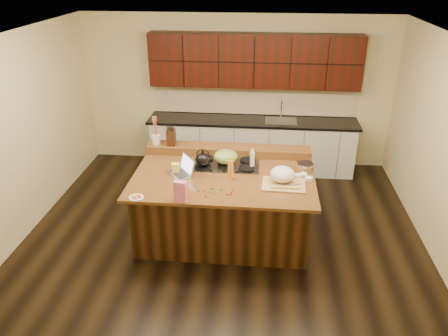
# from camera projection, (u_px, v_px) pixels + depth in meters

# --- Properties ---
(room) EXTENTS (5.52, 5.02, 2.72)m
(room) POSITION_uv_depth(u_px,v_px,m) (224.00, 145.00, 5.61)
(room) COLOR black
(room) RESTS_ON ground
(island) EXTENTS (2.40, 1.60, 0.92)m
(island) POSITION_uv_depth(u_px,v_px,m) (224.00, 205.00, 6.00)
(island) COLOR black
(island) RESTS_ON ground
(back_ledge) EXTENTS (2.40, 0.30, 0.12)m
(back_ledge) POSITION_uv_depth(u_px,v_px,m) (228.00, 150.00, 6.40)
(back_ledge) COLOR black
(back_ledge) RESTS_ON island
(cooktop) EXTENTS (0.92, 0.52, 0.05)m
(cooktop) POSITION_uv_depth(u_px,v_px,m) (226.00, 164.00, 6.06)
(cooktop) COLOR gray
(cooktop) RESTS_ON island
(back_counter) EXTENTS (3.70, 0.66, 2.40)m
(back_counter) POSITION_uv_depth(u_px,v_px,m) (253.00, 117.00, 7.74)
(back_counter) COLOR silver
(back_counter) RESTS_ON ground
(kettle) EXTENTS (0.24, 0.24, 0.18)m
(kettle) POSITION_uv_depth(u_px,v_px,m) (203.00, 159.00, 5.92)
(kettle) COLOR black
(kettle) RESTS_ON cooktop
(green_bowl) EXTENTS (0.37, 0.37, 0.18)m
(green_bowl) POSITION_uv_depth(u_px,v_px,m) (226.00, 157.00, 6.01)
(green_bowl) COLOR olive
(green_bowl) RESTS_ON cooktop
(laptop) EXTENTS (0.42, 0.44, 0.24)m
(laptop) POSITION_uv_depth(u_px,v_px,m) (183.00, 170.00, 5.80)
(laptop) COLOR #B7B7BC
(laptop) RESTS_ON island
(oil_bottle) EXTENTS (0.08, 0.08, 0.27)m
(oil_bottle) POSITION_uv_depth(u_px,v_px,m) (231.00, 170.00, 5.62)
(oil_bottle) COLOR orange
(oil_bottle) RESTS_ON island
(vinegar_bottle) EXTENTS (0.08, 0.08, 0.25)m
(vinegar_bottle) POSITION_uv_depth(u_px,v_px,m) (252.00, 161.00, 5.92)
(vinegar_bottle) COLOR silver
(vinegar_bottle) RESTS_ON island
(wooden_tray) EXTENTS (0.56, 0.44, 0.22)m
(wooden_tray) POSITION_uv_depth(u_px,v_px,m) (283.00, 177.00, 5.54)
(wooden_tray) COLOR tan
(wooden_tray) RESTS_ON island
(ramekin_a) EXTENTS (0.12, 0.12, 0.04)m
(ramekin_a) POSITION_uv_depth(u_px,v_px,m) (303.00, 175.00, 5.75)
(ramekin_a) COLOR white
(ramekin_a) RESTS_ON island
(ramekin_b) EXTENTS (0.12, 0.12, 0.04)m
(ramekin_b) POSITION_uv_depth(u_px,v_px,m) (298.00, 176.00, 5.72)
(ramekin_b) COLOR white
(ramekin_b) RESTS_ON island
(ramekin_c) EXTENTS (0.10, 0.10, 0.04)m
(ramekin_c) POSITION_uv_depth(u_px,v_px,m) (309.00, 179.00, 5.65)
(ramekin_c) COLOR white
(ramekin_c) RESTS_ON island
(strainer_bowl) EXTENTS (0.27, 0.27, 0.09)m
(strainer_bowl) POSITION_uv_depth(u_px,v_px,m) (305.00, 167.00, 5.91)
(strainer_bowl) COLOR #996B3F
(strainer_bowl) RESTS_ON island
(kitchen_timer) EXTENTS (0.08, 0.08, 0.07)m
(kitchen_timer) POSITION_uv_depth(u_px,v_px,m) (281.00, 187.00, 5.43)
(kitchen_timer) COLOR silver
(kitchen_timer) RESTS_ON island
(pink_bag) EXTENTS (0.15, 0.09, 0.26)m
(pink_bag) POSITION_uv_depth(u_px,v_px,m) (180.00, 191.00, 5.12)
(pink_bag) COLOR pink
(pink_bag) RESTS_ON island
(candy_plate) EXTENTS (0.18, 0.18, 0.01)m
(candy_plate) POSITION_uv_depth(u_px,v_px,m) (136.00, 197.00, 5.25)
(candy_plate) COLOR white
(candy_plate) RESTS_ON island
(package_box) EXTENTS (0.11, 0.09, 0.14)m
(package_box) POSITION_uv_depth(u_px,v_px,m) (176.00, 168.00, 5.82)
(package_box) COLOR #EAE152
(package_box) RESTS_ON island
(utensil_crock) EXTENTS (0.13, 0.13, 0.14)m
(utensil_crock) POSITION_uv_depth(u_px,v_px,m) (156.00, 139.00, 6.44)
(utensil_crock) COLOR white
(utensil_crock) RESTS_ON back_ledge
(knife_block) EXTENTS (0.13, 0.20, 0.23)m
(knife_block) POSITION_uv_depth(u_px,v_px,m) (171.00, 137.00, 6.40)
(knife_block) COLOR black
(knife_block) RESTS_ON back_ledge
(gumdrop_0) EXTENTS (0.02, 0.02, 0.02)m
(gumdrop_0) POSITION_uv_depth(u_px,v_px,m) (204.00, 191.00, 5.38)
(gumdrop_0) COLOR red
(gumdrop_0) RESTS_ON island
(gumdrop_1) EXTENTS (0.02, 0.02, 0.02)m
(gumdrop_1) POSITION_uv_depth(u_px,v_px,m) (211.00, 188.00, 5.46)
(gumdrop_1) COLOR #198C26
(gumdrop_1) RESTS_ON island
(gumdrop_2) EXTENTS (0.02, 0.02, 0.02)m
(gumdrop_2) POSITION_uv_depth(u_px,v_px,m) (231.00, 194.00, 5.30)
(gumdrop_2) COLOR red
(gumdrop_2) RESTS_ON island
(gumdrop_3) EXTENTS (0.02, 0.02, 0.02)m
(gumdrop_3) POSITION_uv_depth(u_px,v_px,m) (213.00, 189.00, 5.44)
(gumdrop_3) COLOR #198C26
(gumdrop_3) RESTS_ON island
(gumdrop_4) EXTENTS (0.02, 0.02, 0.02)m
(gumdrop_4) POSITION_uv_depth(u_px,v_px,m) (232.00, 189.00, 5.42)
(gumdrop_4) COLOR red
(gumdrop_4) RESTS_ON island
(gumdrop_5) EXTENTS (0.02, 0.02, 0.02)m
(gumdrop_5) POSITION_uv_depth(u_px,v_px,m) (210.00, 192.00, 5.37)
(gumdrop_5) COLOR #198C26
(gumdrop_5) RESTS_ON island
(gumdrop_6) EXTENTS (0.02, 0.02, 0.02)m
(gumdrop_6) POSITION_uv_depth(u_px,v_px,m) (206.00, 197.00, 5.26)
(gumdrop_6) COLOR red
(gumdrop_6) RESTS_ON island
(gumdrop_7) EXTENTS (0.02, 0.02, 0.02)m
(gumdrop_7) POSITION_uv_depth(u_px,v_px,m) (221.00, 189.00, 5.43)
(gumdrop_7) COLOR #198C26
(gumdrop_7) RESTS_ON island
(gumdrop_8) EXTENTS (0.02, 0.02, 0.02)m
(gumdrop_8) POSITION_uv_depth(u_px,v_px,m) (214.00, 193.00, 5.33)
(gumdrop_8) COLOR red
(gumdrop_8) RESTS_ON island
(gumdrop_9) EXTENTS (0.02, 0.02, 0.02)m
(gumdrop_9) POSITION_uv_depth(u_px,v_px,m) (198.00, 191.00, 5.38)
(gumdrop_9) COLOR #198C26
(gumdrop_9) RESTS_ON island
(gumdrop_10) EXTENTS (0.02, 0.02, 0.02)m
(gumdrop_10) POSITION_uv_depth(u_px,v_px,m) (232.00, 192.00, 5.35)
(gumdrop_10) COLOR red
(gumdrop_10) RESTS_ON island
(gumdrop_11) EXTENTS (0.02, 0.02, 0.02)m
(gumdrop_11) POSITION_uv_depth(u_px,v_px,m) (221.00, 190.00, 5.42)
(gumdrop_11) COLOR #198C26
(gumdrop_11) RESTS_ON island
(gumdrop_12) EXTENTS (0.02, 0.02, 0.02)m
(gumdrop_12) POSITION_uv_depth(u_px,v_px,m) (228.00, 194.00, 5.31)
(gumdrop_12) COLOR red
(gumdrop_12) RESTS_ON island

